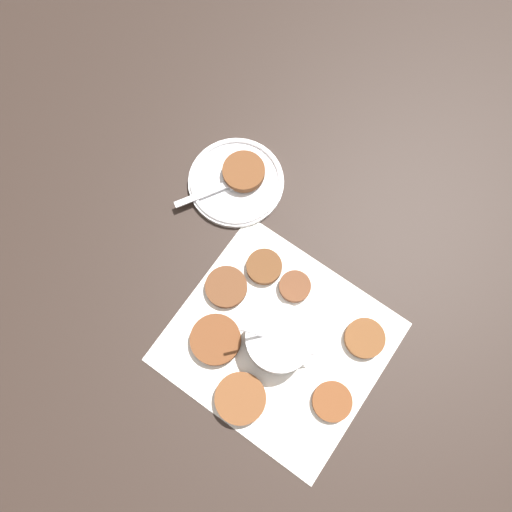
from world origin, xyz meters
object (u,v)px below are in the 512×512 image
sauce_bowl (280,340)px  fritter_on_plate (242,171)px  fork (226,184)px  serving_plate (235,181)px

sauce_bowl → fritter_on_plate: (-0.18, 0.26, -0.01)m
fritter_on_plate → fork: size_ratio=0.58×
serving_plate → fork: fork is taller
sauce_bowl → serving_plate: sauce_bowl is taller
fork → serving_plate: bearing=56.2°
sauce_bowl → fritter_on_plate: bearing=125.0°
sauce_bowl → serving_plate: 0.31m
serving_plate → sauce_bowl: bearing=-51.8°
fritter_on_plate → serving_plate: bearing=-115.2°
serving_plate → fritter_on_plate: 0.03m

